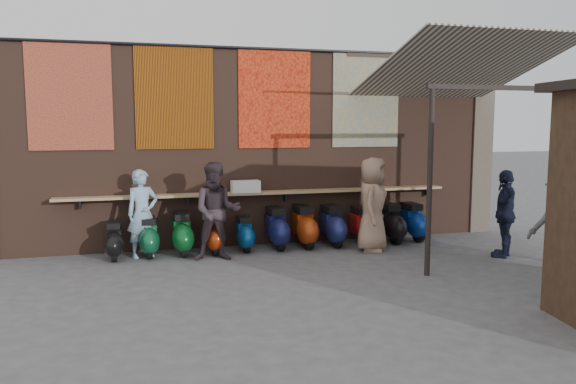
# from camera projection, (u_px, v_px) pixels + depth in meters

# --- Properties ---
(ground) EXTENTS (70.00, 70.00, 0.00)m
(ground) POSITION_uv_depth(u_px,v_px,m) (295.00, 275.00, 9.28)
(ground) COLOR #474749
(ground) RESTS_ON ground
(brick_wall) EXTENTS (10.00, 0.40, 4.00)m
(brick_wall) POSITION_uv_depth(u_px,v_px,m) (258.00, 148.00, 11.62)
(brick_wall) COLOR brown
(brick_wall) RESTS_ON ground
(pier_right) EXTENTS (0.50, 0.50, 4.00)m
(pier_right) POSITION_uv_depth(u_px,v_px,m) (477.00, 145.00, 13.01)
(pier_right) COLOR #4C4238
(pier_right) RESTS_ON ground
(eating_counter) EXTENTS (8.00, 0.32, 0.05)m
(eating_counter) POSITION_uv_depth(u_px,v_px,m) (263.00, 193.00, 11.37)
(eating_counter) COLOR #9E7A51
(eating_counter) RESTS_ON brick_wall
(shelf_box) EXTENTS (0.56, 0.29, 0.24)m
(shelf_box) POSITION_uv_depth(u_px,v_px,m) (246.00, 186.00, 11.23)
(shelf_box) COLOR white
(shelf_box) RESTS_ON eating_counter
(tapestry_redgold) EXTENTS (1.50, 0.02, 2.00)m
(tapestry_redgold) POSITION_uv_depth(u_px,v_px,m) (70.00, 96.00, 10.32)
(tapestry_redgold) COLOR maroon
(tapestry_redgold) RESTS_ON brick_wall
(tapestry_sun) EXTENTS (1.50, 0.02, 2.00)m
(tapestry_sun) POSITION_uv_depth(u_px,v_px,m) (175.00, 97.00, 10.83)
(tapestry_sun) COLOR #C3590B
(tapestry_sun) RESTS_ON brick_wall
(tapestry_orange) EXTENTS (1.50, 0.02, 2.00)m
(tapestry_orange) POSITION_uv_depth(u_px,v_px,m) (275.00, 98.00, 11.37)
(tapestry_orange) COLOR #D9431B
(tapestry_orange) RESTS_ON brick_wall
(tapestry_multi) EXTENTS (1.50, 0.02, 2.00)m
(tapestry_multi) POSITION_uv_depth(u_px,v_px,m) (366.00, 100.00, 11.90)
(tapestry_multi) COLOR teal
(tapestry_multi) RESTS_ON brick_wall
(hang_rail) EXTENTS (9.50, 0.06, 0.06)m
(hang_rail) POSITION_uv_depth(u_px,v_px,m) (260.00, 48.00, 11.16)
(hang_rail) COLOR black
(hang_rail) RESTS_ON brick_wall
(scooter_stool_0) EXTENTS (0.33, 0.73, 0.69)m
(scooter_stool_0) POSITION_uv_depth(u_px,v_px,m) (114.00, 241.00, 10.36)
(scooter_stool_0) COLOR black
(scooter_stool_0) RESTS_ON ground
(scooter_stool_1) EXTENTS (0.35, 0.77, 0.73)m
(scooter_stool_1) POSITION_uv_depth(u_px,v_px,m) (149.00, 237.00, 10.58)
(scooter_stool_1) COLOR #105330
(scooter_stool_1) RESTS_ON ground
(scooter_stool_2) EXTENTS (0.38, 0.84, 0.80)m
(scooter_stool_2) POSITION_uv_depth(u_px,v_px,m) (182.00, 234.00, 10.72)
(scooter_stool_2) COLOR #0B4F1F
(scooter_stool_2) RESTS_ON ground
(scooter_stool_3) EXTENTS (0.36, 0.79, 0.75)m
(scooter_stool_3) POSITION_uv_depth(u_px,v_px,m) (213.00, 234.00, 10.85)
(scooter_stool_3) COLOR #992A0B
(scooter_stool_3) RESTS_ON ground
(scooter_stool_4) EXTENTS (0.32, 0.70, 0.67)m
(scooter_stool_4) POSITION_uv_depth(u_px,v_px,m) (244.00, 234.00, 11.05)
(scooter_stool_4) COLOR navy
(scooter_stool_4) RESTS_ON ground
(scooter_stool_5) EXTENTS (0.39, 0.86, 0.82)m
(scooter_stool_5) POSITION_uv_depth(u_px,v_px,m) (277.00, 228.00, 11.25)
(scooter_stool_5) COLOR #131849
(scooter_stool_5) RESTS_ON ground
(scooter_stool_6) EXTENTS (0.39, 0.88, 0.83)m
(scooter_stool_6) POSITION_uv_depth(u_px,v_px,m) (304.00, 227.00, 11.38)
(scooter_stool_6) COLOR #95310D
(scooter_stool_6) RESTS_ON ground
(scooter_stool_7) EXTENTS (0.39, 0.86, 0.82)m
(scooter_stool_7) POSITION_uv_depth(u_px,v_px,m) (332.00, 226.00, 11.52)
(scooter_stool_7) COLOR navy
(scooter_stool_7) RESTS_ON ground
(scooter_stool_8) EXTENTS (0.36, 0.81, 0.77)m
(scooter_stool_8) POSITION_uv_depth(u_px,v_px,m) (362.00, 226.00, 11.64)
(scooter_stool_8) COLOR #A91A16
(scooter_stool_8) RESTS_ON ground
(scooter_stool_9) EXTENTS (0.39, 0.86, 0.81)m
(scooter_stool_9) POSITION_uv_depth(u_px,v_px,m) (390.00, 223.00, 11.82)
(scooter_stool_9) COLOR black
(scooter_stool_9) RESTS_ON ground
(scooter_stool_10) EXTENTS (0.37, 0.83, 0.79)m
(scooter_stool_10) POSITION_uv_depth(u_px,v_px,m) (413.00, 222.00, 12.05)
(scooter_stool_10) COLOR #0D3396
(scooter_stool_10) RESTS_ON ground
(diner_left) EXTENTS (0.70, 0.58, 1.65)m
(diner_left) POSITION_uv_depth(u_px,v_px,m) (143.00, 214.00, 10.45)
(diner_left) COLOR #87ACC5
(diner_left) RESTS_ON ground
(diner_right) EXTENTS (0.97, 0.81, 1.80)m
(diner_right) POSITION_uv_depth(u_px,v_px,m) (217.00, 211.00, 10.22)
(diner_right) COLOR #34282F
(diner_right) RESTS_ON ground
(shopper_navy) EXTENTS (0.99, 0.93, 1.64)m
(shopper_navy) POSITION_uv_depth(u_px,v_px,m) (505.00, 214.00, 10.47)
(shopper_navy) COLOR black
(shopper_navy) RESTS_ON ground
(shopper_grey) EXTENTS (1.24, 0.98, 1.68)m
(shopper_grey) POSITION_uv_depth(u_px,v_px,m) (562.00, 222.00, 9.45)
(shopper_grey) COLOR #58595D
(shopper_grey) RESTS_ON ground
(shopper_tan) EXTENTS (0.99, 1.08, 1.85)m
(shopper_tan) POSITION_uv_depth(u_px,v_px,m) (372.00, 205.00, 10.93)
(shopper_tan) COLOR #977860
(shopper_tan) RESTS_ON ground
(awning_canvas) EXTENTS (3.20, 3.28, 0.97)m
(awning_canvas) POSITION_uv_depth(u_px,v_px,m) (458.00, 68.00, 10.65)
(awning_canvas) COLOR beige
(awning_canvas) RESTS_ON brick_wall
(awning_ledger) EXTENTS (3.30, 0.08, 0.12)m
(awning_ledger) POSITION_uv_depth(u_px,v_px,m) (418.00, 56.00, 12.12)
(awning_ledger) COLOR #33261C
(awning_ledger) RESTS_ON brick_wall
(awning_header) EXTENTS (3.00, 0.08, 0.08)m
(awning_header) POSITION_uv_depth(u_px,v_px,m) (508.00, 88.00, 9.27)
(awning_header) COLOR black
(awning_header) RESTS_ON awning_post_left
(awning_post_left) EXTENTS (0.09, 0.09, 3.10)m
(awning_post_left) POSITION_uv_depth(u_px,v_px,m) (430.00, 182.00, 9.08)
(awning_post_left) COLOR black
(awning_post_left) RESTS_ON ground
(awning_post_right) EXTENTS (0.09, 0.09, 3.10)m
(awning_post_right) POSITION_uv_depth(u_px,v_px,m) (572.00, 178.00, 9.83)
(awning_post_right) COLOR black
(awning_post_right) RESTS_ON ground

